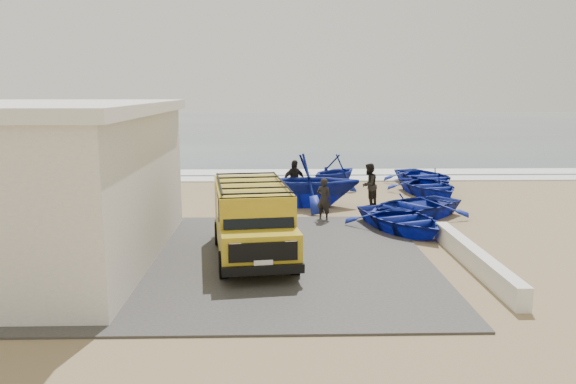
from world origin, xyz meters
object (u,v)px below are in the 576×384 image
object	(u,v)px
parapet	(474,259)
fisherman_back	(294,181)
boat_far_left	(335,172)
fisherman_front	(324,199)
boat_far_right	(425,177)
boat_mid_left	(309,181)
van	(252,218)
fisherman_middle	(369,185)
building	(3,183)
boat_mid_right	(428,186)
boat_near_left	(401,219)
boat_near_right	(411,207)

from	to	relation	value
parapet	fisherman_back	bearing A→B (deg)	116.42
boat_far_left	fisherman_front	size ratio (longest dim) A/B	2.02
boat_far_left	boat_far_right	bearing A→B (deg)	49.99
parapet	boat_mid_left	world-z (taller)	boat_mid_left
van	boat_mid_left	xyz separation A→B (m)	(1.99, 6.85, -0.08)
boat_mid_left	fisherman_front	world-z (taller)	boat_mid_left
parapet	boat_mid_left	distance (m)	8.95
boat_far_right	fisherman_middle	xyz separation A→B (m)	(-3.56, -4.81, 0.43)
van	boat_far_left	xyz separation A→B (m)	(3.47, 10.93, -0.32)
boat_far_left	boat_far_right	world-z (taller)	boat_far_left
parapet	fisherman_middle	size ratio (longest dim) A/B	3.45
building	boat_mid_right	world-z (taller)	building
van	fisherman_middle	distance (m)	8.16
boat_mid_left	fisherman_middle	bearing A→B (deg)	-88.89
building	van	size ratio (longest dim) A/B	1.82
boat_far_right	fisherman_front	world-z (taller)	fisherman_front
boat_far_left	building	bearing A→B (deg)	-91.77
boat_near_left	boat_mid_right	bearing A→B (deg)	45.50
boat_mid_left	boat_far_left	size ratio (longest dim) A/B	1.30
boat_far_right	boat_mid_right	bearing A→B (deg)	-116.24
van	boat_mid_left	bearing A→B (deg)	66.08
parapet	boat_near_left	world-z (taller)	boat_near_left
boat_near_right	boat_mid_right	world-z (taller)	boat_near_right
boat_mid_right	fisherman_middle	bearing A→B (deg)	-156.63
building	boat_mid_right	size ratio (longest dim) A/B	2.41
boat_near_left	building	bearing A→B (deg)	172.97
building	fisherman_middle	xyz separation A→B (m)	(11.07, 7.06, -1.29)
building	van	distance (m)	6.74
van	boat_far_right	world-z (taller)	van
boat_mid_right	fisherman_back	size ratio (longest dim) A/B	2.18
boat_far_left	fisherman_middle	size ratio (longest dim) A/B	1.78
building	boat_far_left	world-z (taller)	building
parapet	van	distance (m)	6.03
van	fisherman_front	xyz separation A→B (m)	(2.39, 4.45, -0.37)
van	parapet	bearing A→B (deg)	-19.26
fisherman_front	fisherman_back	bearing A→B (deg)	-42.16
boat_far_left	van	bearing A→B (deg)	-67.07
building	parapet	distance (m)	12.68
parapet	boat_far_right	distance (m)	13.04
van	boat_near_left	bearing A→B (deg)	22.71
boat_near_right	boat_far_right	size ratio (longest dim) A/B	0.99
boat_mid_right	boat_far_right	xyz separation A→B (m)	(0.49, 2.49, 0.04)
boat_mid_left	boat_mid_right	size ratio (longest dim) A/B	1.03
boat_far_left	fisherman_middle	world-z (taller)	fisherman_middle
boat_near_left	fisherman_back	size ratio (longest dim) A/B	2.20
boat_mid_right	boat_near_right	bearing A→B (deg)	-126.17
boat_mid_left	fisherman_middle	size ratio (longest dim) A/B	2.32
boat_mid_left	boat_far_left	distance (m)	4.34
fisherman_middle	boat_far_right	bearing A→B (deg)	-178.80
parapet	fisherman_middle	bearing A→B (deg)	100.09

